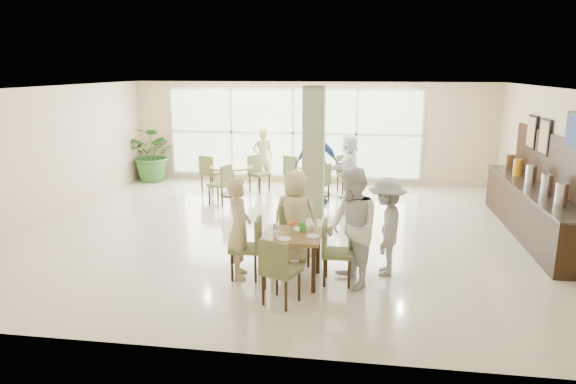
# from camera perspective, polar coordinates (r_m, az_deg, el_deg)

# --- Properties ---
(ground) EXTENTS (10.00, 10.00, 0.00)m
(ground) POSITION_cam_1_polar(r_m,az_deg,el_deg) (10.21, -0.13, -4.40)
(ground) COLOR beige
(ground) RESTS_ON ground
(room_shell) EXTENTS (10.00, 10.00, 10.00)m
(room_shell) POSITION_cam_1_polar(r_m,az_deg,el_deg) (9.82, -0.13, 5.09)
(room_shell) COLOR white
(room_shell) RESTS_ON ground
(window_bank) EXTENTS (7.00, 0.04, 7.00)m
(window_bank) POSITION_cam_1_polar(r_m,az_deg,el_deg) (14.31, 0.54, 6.55)
(window_bank) COLOR silver
(window_bank) RESTS_ON ground
(column) EXTENTS (0.45, 0.45, 2.80)m
(column) POSITION_cam_1_polar(r_m,az_deg,el_deg) (11.00, 2.87, 4.40)
(column) COLOR #737954
(column) RESTS_ON ground
(main_table) EXTENTS (0.87, 0.87, 0.75)m
(main_table) POSITION_cam_1_polar(r_m,az_deg,el_deg) (7.70, 0.44, -5.42)
(main_table) COLOR brown
(main_table) RESTS_ON ground
(round_table_left) EXTENTS (1.12, 1.12, 0.75)m
(round_table_left) POSITION_cam_1_polar(r_m,az_deg,el_deg) (13.09, -6.29, 2.16)
(round_table_left) COLOR brown
(round_table_left) RESTS_ON ground
(round_table_right) EXTENTS (1.09, 1.09, 0.75)m
(round_table_right) POSITION_cam_1_polar(r_m,az_deg,el_deg) (13.06, 3.49, 2.17)
(round_table_right) COLOR brown
(round_table_right) RESTS_ON ground
(chairs_main_table) EXTENTS (1.87, 2.04, 0.95)m
(chairs_main_table) POSITION_cam_1_polar(r_m,az_deg,el_deg) (7.76, 0.21, -6.61)
(chairs_main_table) COLOR #505C32
(chairs_main_table) RESTS_ON ground
(chairs_table_left) EXTENTS (1.89, 1.93, 0.95)m
(chairs_table_left) POSITION_cam_1_polar(r_m,az_deg,el_deg) (13.08, -6.42, 1.69)
(chairs_table_left) COLOR #505C32
(chairs_table_left) RESTS_ON ground
(chairs_table_right) EXTENTS (1.96, 1.78, 0.95)m
(chairs_table_right) POSITION_cam_1_polar(r_m,az_deg,el_deg) (13.04, 3.59, 1.71)
(chairs_table_right) COLOR #505C32
(chairs_table_right) RESTS_ON ground
(tabletop_clutter) EXTENTS (0.75, 0.69, 0.21)m
(tabletop_clutter) POSITION_cam_1_polar(r_m,az_deg,el_deg) (7.66, 0.58, -4.23)
(tabletop_clutter) COLOR white
(tabletop_clutter) RESTS_ON main_table
(buffet_counter) EXTENTS (0.64, 4.70, 1.95)m
(buffet_counter) POSITION_cam_1_polar(r_m,az_deg,el_deg) (10.94, 25.46, -1.52)
(buffet_counter) COLOR black
(buffet_counter) RESTS_ON ground
(framed_art_a) EXTENTS (0.05, 0.55, 0.70)m
(framed_art_a) POSITION_cam_1_polar(r_m,az_deg,el_deg) (11.25, 26.63, 5.50)
(framed_art_a) COLOR black
(framed_art_a) RESTS_ON ground
(framed_art_b) EXTENTS (0.05, 0.55, 0.70)m
(framed_art_b) POSITION_cam_1_polar(r_m,az_deg,el_deg) (12.00, 25.47, 6.04)
(framed_art_b) COLOR black
(framed_art_b) RESTS_ON ground
(potted_plant) EXTENTS (1.85, 1.85, 1.58)m
(potted_plant) POSITION_cam_1_polar(r_m,az_deg,el_deg) (15.07, -14.74, 4.12)
(potted_plant) COLOR #2E6126
(potted_plant) RESTS_ON ground
(teen_left) EXTENTS (0.49, 0.64, 1.57)m
(teen_left) POSITION_cam_1_polar(r_m,az_deg,el_deg) (7.86, -5.46, -4.02)
(teen_left) COLOR #CDBB88
(teen_left) RESTS_ON ground
(teen_far) EXTENTS (0.77, 0.44, 1.55)m
(teen_far) POSITION_cam_1_polar(r_m,az_deg,el_deg) (8.49, 0.84, -2.69)
(teen_far) COLOR #CDBB88
(teen_far) RESTS_ON ground
(teen_right) EXTENTS (0.97, 1.07, 1.79)m
(teen_right) POSITION_cam_1_polar(r_m,az_deg,el_deg) (7.53, 7.15, -3.99)
(teen_right) COLOR white
(teen_right) RESTS_ON ground
(teen_standing) EXTENTS (0.63, 1.03, 1.54)m
(teen_standing) POSITION_cam_1_polar(r_m,az_deg,el_deg) (8.09, 10.85, -3.80)
(teen_standing) COLOR #98989A
(teen_standing) RESTS_ON ground
(adult_a) EXTENTS (1.24, 0.99, 1.86)m
(adult_a) POSITION_cam_1_polar(r_m,az_deg,el_deg) (12.17, 3.22, 3.03)
(adult_a) COLOR #385CA8
(adult_a) RESTS_ON ground
(adult_b) EXTENTS (1.02, 1.56, 1.56)m
(adult_b) POSITION_cam_1_polar(r_m,az_deg,el_deg) (12.90, 6.78, 2.89)
(adult_b) COLOR white
(adult_b) RESTS_ON ground
(adult_standing) EXTENTS (0.68, 0.56, 1.61)m
(adult_standing) POSITION_cam_1_polar(r_m,az_deg,el_deg) (13.86, -2.81, 3.81)
(adult_standing) COLOR #CDBB88
(adult_standing) RESTS_ON ground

